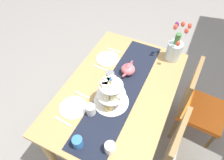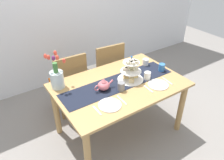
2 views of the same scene
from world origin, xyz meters
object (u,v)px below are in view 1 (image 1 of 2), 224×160
chair_left (197,104)px  fork_left (114,50)px  knife_right (63,122)px  tiered_cake_stand (111,94)px  knife_left (101,68)px  dinner_plate_left (108,59)px  dinner_plate_right (73,107)px  dining_table (118,96)px  tulip_vase (175,49)px  teapot (128,69)px  fork_right (82,95)px  mug_white_text (91,110)px  chair_right (183,159)px  mug_orange (78,142)px  cream_jug (110,148)px  mug_grey (110,76)px

chair_left → fork_left: 0.99m
chair_left → knife_right: chair_left is taller
tiered_cake_stand → knife_left: (-0.31, -0.26, -0.11)m
dinner_plate_left → dinner_plate_right: (0.65, 0.00, 0.00)m
chair_left → fork_left: chair_left is taller
dining_table → tulip_vase: (-0.60, 0.32, 0.23)m
teapot → fork_left: teapot is taller
fork_right → dinner_plate_right: bearing=0.0°
chair_left → mug_white_text: bearing=-51.2°
tulip_vase → dinner_plate_left: (0.30, -0.58, -0.12)m
chair_right → mug_orange: (0.33, -0.75, 0.27)m
tulip_vase → knife_right: tulip_vase is taller
chair_left → fork_left: size_ratio=6.07×
tiered_cake_stand → cream_jug: tiered_cake_stand is taller
chair_right → dinner_plate_left: (-0.57, -0.96, 0.23)m
chair_right → teapot: 0.89m
cream_jug → mug_white_text: (-0.21, -0.28, 0.01)m
tiered_cake_stand → knife_right: size_ratio=1.79×
cream_jug → dinner_plate_left: bearing=-152.4°
chair_right → mug_white_text: chair_right is taller
cream_jug → dinner_plate_left: (-0.83, -0.44, -0.04)m
knife_left → tulip_vase: bearing=127.1°
dinner_plate_left → dinner_plate_right: same height
teapot → cream_jug: (0.74, 0.18, -0.02)m
mug_orange → fork_right: bearing=-152.2°
dinner_plate_right → knife_right: bearing=0.0°
dinner_plate_left → mug_grey: mug_grey is taller
tiered_cake_stand → knife_right: (0.33, -0.26, -0.11)m
knife_right → mug_orange: (0.11, 0.21, 0.04)m
tulip_vase → dinner_plate_left: size_ratio=1.78×
tiered_cake_stand → fork_right: 0.29m
tiered_cake_stand → dinner_plate_left: 0.54m
mug_orange → teapot: bearing=176.5°
chair_right → fork_right: chair_right is taller
teapot → dinner_plate_left: (-0.09, -0.26, -0.05)m
dinner_plate_left → dinner_plate_right: bearing=0.0°
chair_right → mug_orange: chair_right is taller
fork_left → mug_grey: bearing=20.8°
dinner_plate_left → mug_orange: bearing=13.2°
teapot → mug_orange: (0.81, -0.05, -0.01)m
dining_table → mug_white_text: (0.32, -0.10, 0.15)m
tulip_vase → mug_orange: size_ratio=4.30×
dinner_plate_right → mug_orange: 0.33m
tiered_cake_stand → teapot: bearing=-179.8°
dinner_plate_left → fork_right: size_ratio=1.53×
chair_right → dinner_plate_left: size_ratio=3.96×
dinner_plate_left → knife_right: bearing=0.0°
tiered_cake_stand → knife_right: bearing=-38.0°
chair_right → mug_orange: bearing=-66.3°
cream_jug → mug_orange: size_ratio=0.89×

